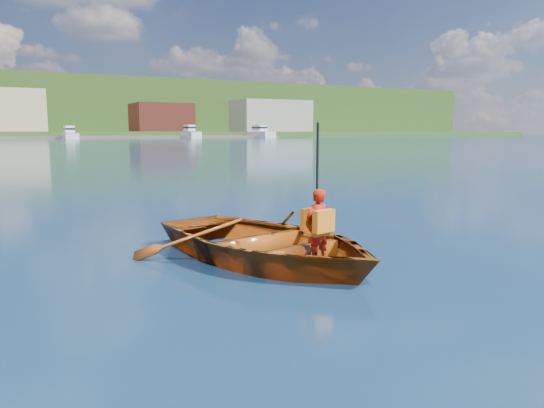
% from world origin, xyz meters
% --- Properties ---
extents(ground, '(600.00, 600.00, 0.00)m').
position_xyz_m(ground, '(0.00, 0.00, 0.00)').
color(ground, '#142F41').
rests_on(ground, ground).
extents(rowboat, '(3.85, 4.69, 0.85)m').
position_xyz_m(rowboat, '(1.07, -0.44, 0.27)').
color(rowboat, maroon).
rests_on(rowboat, ground).
extents(child_paddler, '(0.42, 0.41, 1.90)m').
position_xyz_m(child_paddler, '(1.44, -1.28, 0.63)').
color(child_paddler, '#9E1709').
rests_on(child_paddler, ground).
extents(shoreline, '(400.00, 140.00, 22.00)m').
position_xyz_m(shoreline, '(0.00, 236.61, 10.32)').
color(shoreline, '#374D1E').
rests_on(shoreline, ground).
extents(marina_yachts, '(142.43, 13.12, 4.34)m').
position_xyz_m(marina_yachts, '(0.73, 143.33, 1.38)').
color(marina_yachts, silver).
rests_on(marina_yachts, ground).
extents(hillside_trees, '(304.67, 71.69, 24.29)m').
position_xyz_m(hillside_trees, '(0.96, 229.50, 16.18)').
color(hillside_trees, '#382314').
rests_on(hillside_trees, ground).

